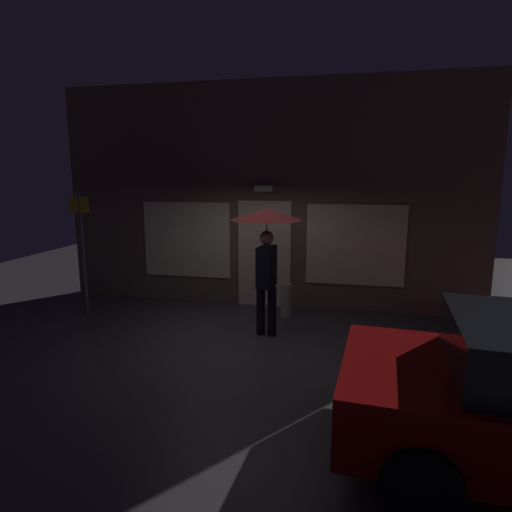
# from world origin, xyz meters

# --- Properties ---
(ground_plane) EXTENTS (18.00, 18.00, 0.00)m
(ground_plane) POSITION_xyz_m (0.00, 0.00, 0.00)
(ground_plane) COLOR #423F44
(building_facade) EXTENTS (8.73, 0.48, 4.56)m
(building_facade) POSITION_xyz_m (0.00, 2.35, 2.25)
(building_facade) COLOR brown
(building_facade) RESTS_ON ground
(person_with_umbrella) EXTENTS (1.17, 1.17, 2.18)m
(person_with_umbrella) POSITION_xyz_m (0.36, 0.51, 1.73)
(person_with_umbrella) COLOR black
(person_with_umbrella) RESTS_ON ground
(street_sign_post) EXTENTS (0.40, 0.07, 2.41)m
(street_sign_post) POSITION_xyz_m (-3.30, 0.85, 1.37)
(street_sign_post) COLOR #595B60
(street_sign_post) RESTS_ON ground
(sidewalk_bollard) EXTENTS (0.21, 0.21, 0.65)m
(sidewalk_bollard) POSITION_xyz_m (0.55, 1.59, 0.32)
(sidewalk_bollard) COLOR #B2A899
(sidewalk_bollard) RESTS_ON ground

